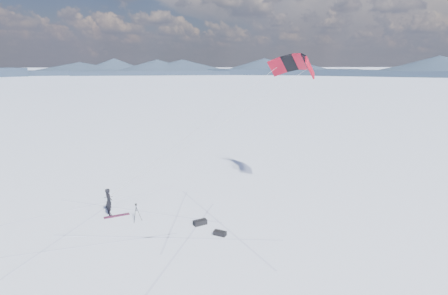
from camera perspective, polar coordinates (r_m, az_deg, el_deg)
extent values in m
plane|color=white|center=(24.20, -13.20, -11.21)|extent=(1800.00, 1800.00, 0.00)
cube|color=#202B3F|center=(336.95, 25.56, 10.16)|extent=(147.80, 124.57, 3.66)
cone|color=#202B3F|center=(336.91, 25.59, 10.47)|extent=(89.40, 89.40, 8.00)
cube|color=#202B3F|center=(340.50, 8.31, 11.26)|extent=(156.56, 89.15, 3.66)
cone|color=#202B3F|center=(340.47, 8.32, 11.57)|extent=(80.64, 80.64, 8.00)
cube|color=#202B3F|center=(342.17, -8.89, 11.25)|extent=(150.00, 45.00, 3.66)
cone|color=#202B3F|center=(342.13, -8.90, 11.56)|extent=(64.00, 64.00, 8.00)
cube|color=#202B3F|center=(341.80, -25.99, 10.14)|extent=(156.56, 89.15, 3.66)
cone|color=#202B3F|center=(341.77, -26.02, 10.45)|extent=(80.64, 80.64, 8.00)
cube|color=#AFB7D7|center=(21.74, -27.83, -15.29)|extent=(6.00, 0.12, 0.01)
cube|color=#AFB7D7|center=(23.22, -21.89, -12.89)|extent=(3.52, 7.29, 0.01)
cube|color=#AFB7D7|center=(24.94, -16.82, -10.68)|extent=(6.45, 7.79, 0.01)
cube|color=#AFB7D7|center=(26.86, -12.49, -8.71)|extent=(11.66, 3.07, 0.01)
cube|color=#AFB7D7|center=(21.57, -8.90, -14.10)|extent=(1.27, 5.91, 0.01)
cube|color=#AFB7D7|center=(23.67, -4.66, -11.45)|extent=(6.52, 4.83, 0.01)
cube|color=#AFB7D7|center=(25.92, -1.20, -9.20)|extent=(8.85, 4.87, 0.01)
cube|color=#AFB7D7|center=(21.54, -25.40, -15.30)|extent=(0.79, 11.99, 0.01)
imported|color=black|center=(25.97, -17.03, -9.75)|extent=(0.66, 0.77, 1.80)
cube|color=#7C204B|center=(25.60, -16.03, -9.97)|extent=(1.64, 0.78, 0.04)
cylinder|color=black|center=(24.33, -12.81, -9.81)|extent=(0.35, 0.05, 0.99)
cylinder|color=black|center=(24.47, -13.39, -9.70)|extent=(0.22, 0.31, 0.99)
cylinder|color=black|center=(24.21, -13.41, -9.96)|extent=(0.18, 0.33, 0.99)
cylinder|color=black|center=(24.21, -13.25, -9.09)|extent=(0.03, 0.03, 0.32)
cube|color=black|center=(24.14, -13.27, -8.63)|extent=(0.07, 0.07, 0.05)
cube|color=black|center=(24.11, -13.28, -8.45)|extent=(0.12, 0.09, 0.09)
cylinder|color=black|center=(24.19, -13.27, -8.38)|extent=(0.06, 0.09, 0.06)
cube|color=black|center=(23.41, -3.67, -11.32)|extent=(0.91, 0.68, 0.31)
cylinder|color=black|center=(23.34, -3.68, -10.93)|extent=(0.75, 0.38, 0.08)
cube|color=black|center=(22.06, -0.62, -12.92)|extent=(0.79, 0.69, 0.27)
cylinder|color=black|center=(22.00, -0.62, -12.56)|extent=(0.61, 0.45, 0.08)
cube|color=#B40D23|center=(26.10, 12.95, 11.81)|extent=(1.16, 1.28, 1.55)
cube|color=black|center=(27.23, 12.57, 12.45)|extent=(0.83, 1.37, 1.37)
cube|color=#B40D23|center=(28.32, 11.52, 12.70)|extent=(1.02, 1.37, 1.17)
cube|color=black|center=(29.26, 9.98, 12.56)|extent=(1.31, 1.27, 1.37)
cube|color=#B40D23|center=(29.95, 8.15, 12.08)|extent=(1.55, 1.05, 1.55)
cylinder|color=gray|center=(24.59, -2.07, 2.48)|extent=(13.46, 0.63, 8.21)
cylinder|color=gray|center=(26.70, -3.60, 3.28)|extent=(12.52, 5.01, 8.21)
cylinder|color=black|center=(25.54, -17.21, -7.22)|extent=(0.54, 0.15, 0.03)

